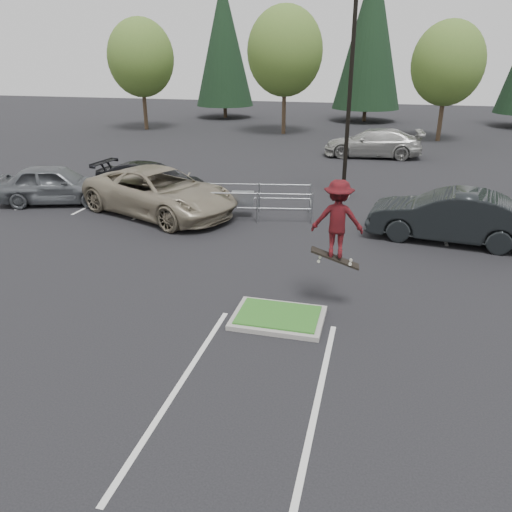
% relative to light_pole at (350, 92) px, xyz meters
% --- Properties ---
extents(ground, '(120.00, 120.00, 0.00)m').
position_rel_light_pole_xyz_m(ground, '(-0.50, -12.00, -4.56)').
color(ground, black).
rests_on(ground, ground).
extents(grass_median, '(2.20, 1.60, 0.16)m').
position_rel_light_pole_xyz_m(grass_median, '(-0.50, -12.00, -4.48)').
color(grass_median, gray).
rests_on(grass_median, ground).
extents(stall_lines, '(22.62, 17.60, 0.01)m').
position_rel_light_pole_xyz_m(stall_lines, '(-1.85, -5.98, -4.56)').
color(stall_lines, silver).
rests_on(stall_lines, ground).
extents(light_pole, '(0.70, 0.60, 10.12)m').
position_rel_light_pole_xyz_m(light_pole, '(0.00, 0.00, 0.00)').
color(light_pole, gray).
rests_on(light_pole, ground).
extents(decid_a, '(5.44, 5.44, 8.91)m').
position_rel_light_pole_xyz_m(decid_a, '(-18.51, 18.03, 1.02)').
color(decid_a, '#38281C').
rests_on(decid_a, ground).
extents(decid_b, '(5.89, 5.89, 9.64)m').
position_rel_light_pole_xyz_m(decid_b, '(-6.51, 18.53, 1.48)').
color(decid_b, '#38281C').
rests_on(decid_b, ground).
extents(decid_c, '(5.12, 5.12, 8.38)m').
position_rel_light_pole_xyz_m(decid_c, '(5.49, 17.83, 0.69)').
color(decid_c, '#38281C').
rests_on(decid_c, ground).
extents(conif_a, '(5.72, 5.72, 13.00)m').
position_rel_light_pole_xyz_m(conif_a, '(-14.50, 28.00, 2.54)').
color(conif_a, '#38281C').
rests_on(conif_a, ground).
extents(conif_b, '(6.38, 6.38, 14.50)m').
position_rel_light_pole_xyz_m(conif_b, '(-0.50, 28.50, 3.29)').
color(conif_b, '#38281C').
rests_on(conif_b, ground).
extents(cart_corral, '(4.42, 2.28, 1.19)m').
position_rel_light_pole_xyz_m(cart_corral, '(-3.47, -4.09, -3.81)').
color(cart_corral, gray).
rests_on(cart_corral, ground).
extents(skateboarder, '(1.28, 0.79, 2.20)m').
position_rel_light_pole_xyz_m(skateboarder, '(0.70, -11.00, -2.20)').
color(skateboarder, black).
rests_on(skateboarder, ground).
extents(car_l_tan, '(7.34, 5.40, 1.85)m').
position_rel_light_pole_xyz_m(car_l_tan, '(-7.00, -4.56, -3.63)').
color(car_l_tan, gray).
rests_on(car_l_tan, ground).
extents(car_l_black, '(5.40, 2.58, 1.52)m').
position_rel_light_pole_xyz_m(car_l_black, '(-8.50, -2.18, -3.80)').
color(car_l_black, black).
rests_on(car_l_black, ground).
extents(car_l_grey, '(5.30, 3.40, 1.68)m').
position_rel_light_pole_xyz_m(car_l_grey, '(-12.00, -4.24, -3.72)').
color(car_l_grey, '#565A5E').
rests_on(car_l_grey, ground).
extents(car_r_charc, '(5.57, 2.52, 1.77)m').
position_rel_light_pole_xyz_m(car_r_charc, '(4.00, -5.00, -3.67)').
color(car_r_charc, black).
rests_on(car_r_charc, ground).
extents(car_far_silver, '(6.14, 2.81, 1.74)m').
position_rel_light_pole_xyz_m(car_far_silver, '(0.95, 10.00, -3.69)').
color(car_far_silver, '#A5A5A0').
rests_on(car_far_silver, ground).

